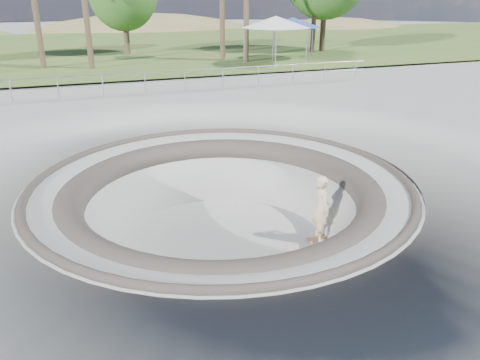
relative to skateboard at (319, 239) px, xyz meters
The scene contains 9 objects.
ground 3.35m from the skateboard, 162.71° to the left, with size 180.00×180.00×0.00m, color #9E9E98.
skate_bowl 2.80m from the skateboard, 162.71° to the left, with size 14.00×14.00×4.10m.
grass_strip 34.99m from the skateboard, 94.38° to the left, with size 180.00×36.00×0.12m.
distant_hills 58.24m from the skateboard, 88.91° to the left, with size 103.20×45.00×28.60m.
safety_railing 13.35m from the skateboard, 101.76° to the left, with size 25.00×0.06×1.03m.
skateboard is the anchor object (origin of this frame).
skater 0.98m from the skateboard, 90.00° to the left, with size 0.70×0.46×1.92m, color beige.
canopy_white 20.66m from the skateboard, 69.68° to the left, with size 5.74×5.74×3.12m.
canopy_blue 23.75m from the skateboard, 66.22° to the left, with size 5.25×5.25×2.90m.
Camera 1 is at (-3.57, -11.17, 4.73)m, focal length 35.00 mm.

